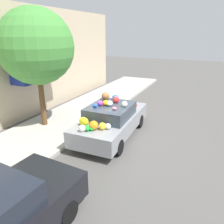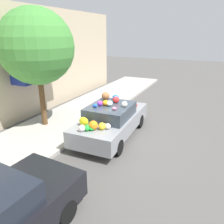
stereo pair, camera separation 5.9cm
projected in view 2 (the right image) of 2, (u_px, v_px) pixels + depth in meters
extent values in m
plane|color=#565451|center=(112.00, 136.00, 9.36)|extent=(60.00, 60.00, 0.00)
cube|color=#B2ADA3|center=(61.00, 123.00, 10.43)|extent=(24.00, 3.20, 0.14)
cube|color=#C6B293|center=(19.00, 64.00, 10.43)|extent=(18.00, 0.30, 5.45)
cube|color=navy|center=(38.00, 75.00, 10.85)|extent=(2.59, 0.90, 0.55)
cylinder|color=brown|center=(42.00, 100.00, 9.78)|extent=(0.24, 0.24, 2.37)
sphere|color=#47933D|center=(36.00, 47.00, 9.00)|extent=(3.14, 3.14, 3.14)
cylinder|color=red|center=(103.00, 108.00, 11.51)|extent=(0.20, 0.20, 0.55)
sphere|color=red|center=(103.00, 102.00, 11.39)|extent=(0.18, 0.18, 0.18)
cube|color=gray|center=(112.00, 122.00, 9.15)|extent=(4.37, 1.96, 0.63)
cube|color=#333D47|center=(110.00, 111.00, 8.81)|extent=(2.00, 1.66, 0.49)
cylinder|color=black|center=(107.00, 116.00, 10.73)|extent=(0.60, 0.20, 0.59)
cylinder|color=black|center=(140.00, 121.00, 10.10)|extent=(0.60, 0.20, 0.59)
cylinder|color=black|center=(78.00, 139.00, 8.42)|extent=(0.60, 0.20, 0.59)
cylinder|color=black|center=(118.00, 147.00, 7.80)|extent=(0.60, 0.20, 0.59)
ellipsoid|color=orange|center=(106.00, 103.00, 8.68)|extent=(0.35, 0.34, 0.21)
sphere|color=yellow|center=(102.00, 126.00, 7.68)|extent=(0.37, 0.37, 0.26)
sphere|color=yellow|center=(134.00, 105.00, 10.02)|extent=(0.20, 0.20, 0.18)
ellipsoid|color=green|center=(87.00, 128.00, 7.61)|extent=(0.33, 0.29, 0.21)
sphere|color=black|center=(119.00, 106.00, 9.87)|extent=(0.26, 0.26, 0.19)
ellipsoid|color=red|center=(135.00, 105.00, 10.10)|extent=(0.18, 0.25, 0.15)
ellipsoid|color=orange|center=(131.00, 103.00, 10.40)|extent=(0.27, 0.27, 0.15)
ellipsoid|color=yellow|center=(84.00, 122.00, 7.98)|extent=(0.29, 0.43, 0.34)
ellipsoid|color=blue|center=(95.00, 106.00, 8.47)|extent=(0.22, 0.24, 0.14)
ellipsoid|color=white|center=(110.00, 103.00, 8.63)|extent=(0.30, 0.27, 0.20)
sphere|color=red|center=(116.00, 100.00, 9.00)|extent=(0.37, 0.37, 0.26)
ellipsoid|color=pink|center=(112.00, 105.00, 9.98)|extent=(0.25, 0.23, 0.19)
sphere|color=orange|center=(93.00, 125.00, 7.66)|extent=(0.46, 0.46, 0.33)
sphere|color=black|center=(118.00, 105.00, 9.91)|extent=(0.44, 0.44, 0.31)
sphere|color=white|center=(106.00, 126.00, 7.77)|extent=(0.24, 0.24, 0.18)
ellipsoid|color=pink|center=(114.00, 108.00, 8.19)|extent=(0.17, 0.18, 0.11)
ellipsoid|color=green|center=(91.00, 128.00, 7.66)|extent=(0.36, 0.37, 0.15)
sphere|color=white|center=(125.00, 104.00, 8.51)|extent=(0.25, 0.25, 0.23)
ellipsoid|color=blue|center=(130.00, 105.00, 9.87)|extent=(0.34, 0.40, 0.26)
sphere|color=white|center=(108.00, 126.00, 7.74)|extent=(0.29, 0.29, 0.21)
sphere|color=red|center=(114.00, 101.00, 10.62)|extent=(0.28, 0.28, 0.20)
sphere|color=#915933|center=(106.00, 96.00, 9.38)|extent=(0.39, 0.39, 0.34)
sphere|color=purple|center=(100.00, 103.00, 8.62)|extent=(0.29, 0.29, 0.21)
ellipsoid|color=blue|center=(116.00, 97.00, 9.39)|extent=(0.35, 0.39, 0.23)
sphere|color=white|center=(82.00, 128.00, 7.53)|extent=(0.31, 0.31, 0.24)
cylinder|color=black|center=(17.00, 188.00, 5.77)|extent=(0.58, 0.21, 0.57)
cylinder|color=black|center=(66.00, 212.00, 5.00)|extent=(0.58, 0.21, 0.57)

